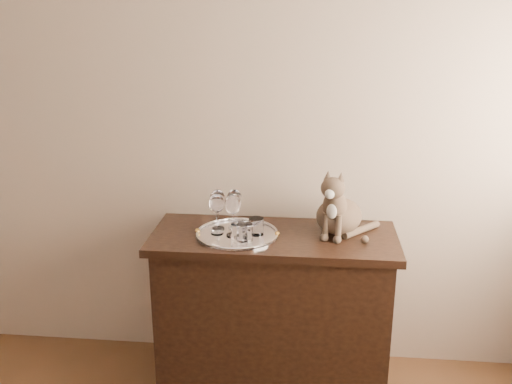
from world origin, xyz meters
TOP-DOWN VIEW (x-y plane):
  - wall_back at (0.00, 2.25)m, footprint 4.00×0.10m
  - sideboard at (0.60, 1.94)m, footprint 1.20×0.50m
  - tray at (0.42, 1.91)m, footprint 0.40×0.40m
  - wine_glass_a at (0.32, 1.97)m, footprint 0.08×0.08m
  - wine_glass_b at (0.40, 1.99)m, footprint 0.08×0.08m
  - wine_glass_c at (0.32, 1.92)m, footprint 0.07×0.07m
  - wine_glass_d at (0.41, 1.89)m, footprint 0.08×0.08m
  - tumbler_a at (0.47, 1.84)m, footprint 0.07×0.07m
  - tumbler_b at (0.44, 1.83)m, footprint 0.08×0.08m
  - tumbler_c at (0.52, 1.92)m, footprint 0.07×0.07m
  - cat at (0.91, 2.01)m, footprint 0.42×0.40m

SIDE VIEW (x-z plane):
  - sideboard at x=0.60m, z-range 0.00..0.85m
  - tray at x=0.42m, z-range 0.85..0.86m
  - tumbler_a at x=0.47m, z-range 0.86..0.94m
  - tumbler_c at x=0.52m, z-range 0.86..0.94m
  - tumbler_b at x=0.44m, z-range 0.86..0.94m
  - wine_glass_c at x=0.32m, z-range 0.86..1.05m
  - wine_glass_b at x=0.40m, z-range 0.86..1.06m
  - wine_glass_a at x=0.32m, z-range 0.86..1.06m
  - wine_glass_d at x=0.41m, z-range 0.86..1.07m
  - cat at x=0.91m, z-range 0.85..1.19m
  - wall_back at x=0.00m, z-range 0.00..2.70m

